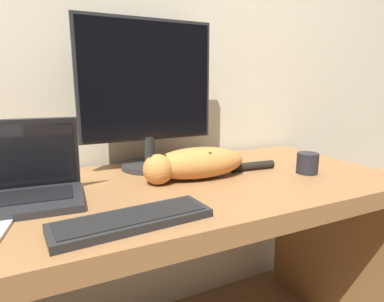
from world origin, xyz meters
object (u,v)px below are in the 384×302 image
at_px(monitor, 148,93).
at_px(laptop, 24,186).
at_px(coffee_mug, 307,163).
at_px(external_keyboard, 132,220).
at_px(cat, 195,163).

bearing_deg(monitor, laptop, -154.61).
height_order(monitor, coffee_mug, monitor).
bearing_deg(coffee_mug, laptop, 172.42).
height_order(external_keyboard, coffee_mug, coffee_mug).
bearing_deg(laptop, coffee_mug, -3.16).
distance_m(monitor, cat, 0.33).
bearing_deg(external_keyboard, cat, 37.74).
xyz_separation_m(laptop, external_keyboard, (0.23, -0.27, -0.04)).
distance_m(monitor, laptop, 0.54).
distance_m(laptop, external_keyboard, 0.36).
xyz_separation_m(laptop, coffee_mug, (0.94, -0.13, -0.01)).
xyz_separation_m(monitor, coffee_mug, (0.51, -0.33, -0.25)).
relative_size(cat, coffee_mug, 6.76).
distance_m(laptop, coffee_mug, 0.95).
bearing_deg(monitor, cat, -65.60).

